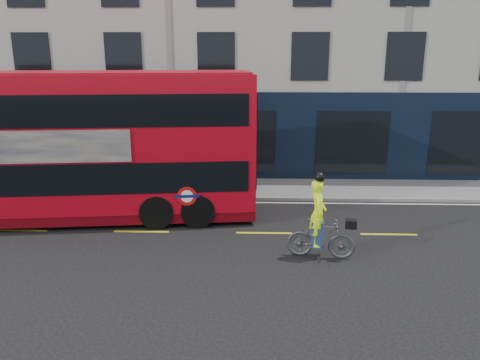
{
  "coord_description": "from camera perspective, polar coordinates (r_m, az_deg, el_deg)",
  "views": [
    {
      "loc": [
        3.66,
        -12.65,
        5.58
      ],
      "look_at": [
        3.23,
        1.3,
        1.83
      ],
      "focal_mm": 35.0,
      "sensor_mm": 36.0,
      "label": 1
    }
  ],
  "objects": [
    {
      "name": "cyclist",
      "position": [
        13.37,
        9.73,
        -5.97
      ],
      "size": [
        1.97,
        0.82,
        2.49
      ],
      "rotation": [
        0.0,
        0.0,
        -0.15
      ],
      "color": "#4D4F52",
      "rests_on": "ground"
    },
    {
      "name": "pavement",
      "position": [
        20.27,
        -8.7,
        -0.93
      ],
      "size": [
        60.0,
        3.0,
        0.12
      ],
      "primitive_type": "cube",
      "color": "slate",
      "rests_on": "ground"
    },
    {
      "name": "road_edge_line",
      "position": [
        18.59,
        -9.67,
        -2.62
      ],
      "size": [
        58.0,
        0.1,
        0.01
      ],
      "primitive_type": "cube",
      "color": "silver",
      "rests_on": "ground"
    },
    {
      "name": "ground",
      "position": [
        14.31,
        -13.34,
        -8.34
      ],
      "size": [
        120.0,
        120.0,
        0.0
      ],
      "primitive_type": "plane",
      "color": "black",
      "rests_on": "ground"
    },
    {
      "name": "bus",
      "position": [
        16.91,
        -19.91,
        3.95
      ],
      "size": [
        12.73,
        4.25,
        5.05
      ],
      "rotation": [
        0.0,
        0.0,
        0.12
      ],
      "color": "#AE0615",
      "rests_on": "ground"
    },
    {
      "name": "kerb",
      "position": [
        18.86,
        -9.51,
        -2.17
      ],
      "size": [
        60.0,
        0.12,
        0.13
      ],
      "primitive_type": "cube",
      "color": "gray",
      "rests_on": "ground"
    },
    {
      "name": "building_terrace",
      "position": [
        25.93,
        -6.72,
        19.19
      ],
      "size": [
        50.0,
        10.07,
        15.0
      ],
      "color": "#A6A39D",
      "rests_on": "ground"
    },
    {
      "name": "lane_dashes",
      "position": [
        15.65,
        -11.95,
        -6.17
      ],
      "size": [
        58.0,
        0.12,
        0.01
      ],
      "primitive_type": null,
      "color": "gold",
      "rests_on": "ground"
    }
  ]
}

